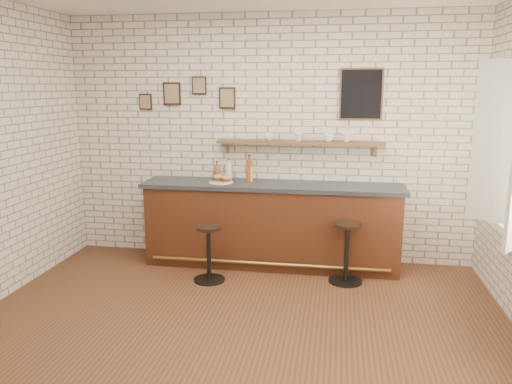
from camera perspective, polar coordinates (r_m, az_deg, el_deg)
ground at (r=4.67m, az=-2.30°, el=-15.33°), size 5.00×5.00×0.00m
bar_counter at (r=6.04m, az=1.79°, el=-3.72°), size 3.10×0.65×1.01m
sandwich_plate at (r=5.98m, az=-4.03°, el=1.11°), size 0.28×0.28×0.01m
ciabatta_sandwich at (r=5.97m, az=-3.93°, el=1.54°), size 0.25×0.17×0.08m
potato_chips at (r=5.98m, az=-4.15°, el=1.19°), size 0.24×0.17×0.00m
bitters_bottle_brown at (r=6.16m, az=-4.47°, el=2.28°), size 0.07×0.07×0.23m
bitters_bottle_white at (r=6.13m, az=-3.11°, el=2.36°), size 0.07×0.07×0.26m
bitters_bottle_amber at (r=6.07m, az=-0.78°, el=2.52°), size 0.08×0.08×0.32m
condiment_bottle_yellow at (r=6.08m, az=-0.69°, el=2.15°), size 0.07×0.07×0.22m
bar_stool_left at (r=5.61m, az=-5.41°, el=-6.79°), size 0.36×0.36×0.64m
bar_stool_right at (r=5.63m, az=10.31°, el=-6.62°), size 0.40×0.40×0.68m
wall_shelf at (r=6.02m, az=5.02°, el=5.62°), size 2.00×0.18×0.18m
shelf_cup_a at (r=6.05m, az=1.45°, el=6.34°), size 0.12×0.12×0.09m
shelf_cup_b at (r=6.01m, az=4.90°, el=6.29°), size 0.14×0.14×0.10m
shelf_cup_c at (r=5.99m, az=8.26°, el=6.18°), size 0.13×0.13×0.09m
shelf_cup_d at (r=5.99m, az=10.31°, el=6.14°), size 0.15×0.15×0.10m
back_wall_decor at (r=6.07m, az=3.52°, el=11.07°), size 2.96×0.02×0.56m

